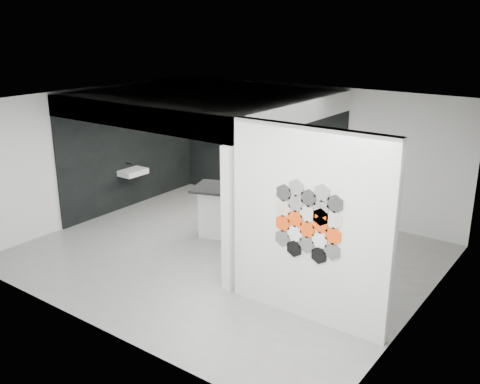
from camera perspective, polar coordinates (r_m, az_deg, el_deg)
name	(u,v)px	position (r m, az deg, el deg)	size (l,w,h in m)	color
floor	(226,255)	(9.90, -1.50, -6.70)	(7.00, 6.00, 0.01)	slate
partition_panel	(309,226)	(7.45, 7.35, -3.64)	(2.45, 0.15, 2.80)	silver
bay_clad_back	(259,152)	(12.51, 2.03, 4.33)	(4.40, 0.04, 2.35)	black
bay_clad_left	(132,155)	(12.45, -11.48, 3.91)	(0.04, 4.00, 2.35)	black
bulkhead	(204,103)	(10.70, -3.91, 9.47)	(4.40, 4.00, 0.40)	silver
corner_column	(228,220)	(8.25, -1.28, -3.00)	(0.16, 0.16, 2.35)	silver
fascia_beam	(131,117)	(9.33, -11.55, 7.89)	(4.40, 0.16, 0.40)	silver
wall_basin	(133,172)	(12.24, -11.34, 2.09)	(0.40, 0.60, 0.12)	silver
display_shelf	(260,148)	(12.35, 2.14, 4.74)	(3.00, 0.15, 0.04)	black
kitchen_island	(244,212)	(10.46, 0.47, -2.14)	(2.11, 1.45, 1.56)	silver
stockpot	(217,136)	(13.05, -2.51, 6.01)	(0.25, 0.25, 0.21)	black
kettle	(293,149)	(11.88, 5.63, 4.56)	(0.16, 0.16, 0.14)	black
glass_bowl	(312,153)	(11.65, 7.67, 4.12)	(0.13, 0.13, 0.10)	gray
glass_vase	(312,152)	(11.65, 7.68, 4.26)	(0.11, 0.11, 0.15)	gray
bottle_dark	(258,143)	(12.35, 1.95, 5.27)	(0.07, 0.07, 0.18)	black
utensil_cup	(231,140)	(12.80, -0.96, 5.56)	(0.09, 0.09, 0.11)	black
hex_tile_cluster	(308,221)	(7.33, 7.29, -3.14)	(1.04, 0.02, 1.16)	black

